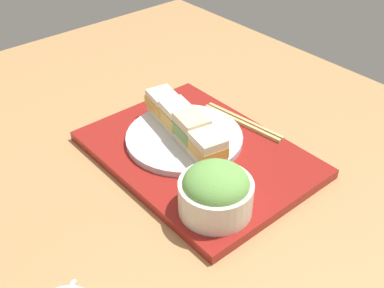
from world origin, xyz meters
The scene contains 9 objects.
ground_plane centered at (0.00, 0.00, -1.50)cm, with size 140.00×100.00×3.00cm, color tan.
serving_tray centered at (1.31, 1.66, 0.91)cm, with size 41.12×30.18×1.83cm, color maroon.
sandwich_plate centered at (5.26, 1.55, 2.45)cm, with size 22.16×22.16×1.25cm, color silver.
sandwich_nearmost centered at (-3.08, 3.25, 5.65)cm, with size 7.04×6.16×5.15cm.
sandwich_inner_near centered at (2.48, 2.12, 5.98)cm, with size 7.15×6.25×5.80cm.
sandwich_inner_far centered at (8.04, 0.99, 5.66)cm, with size 7.32×6.38×5.17cm.
sandwich_farmost centered at (13.61, -0.14, 5.50)cm, with size 7.32×6.38×4.84cm.
salad_bowl centered at (-12.37, 9.86, 5.76)cm, with size 11.76×11.76×8.29cm.
chopsticks_pair centered at (2.14, -11.11, 2.18)cm, with size 18.64×4.09×0.70cm.
Camera 1 is at (-51.98, 48.52, 55.25)cm, focal length 44.91 mm.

